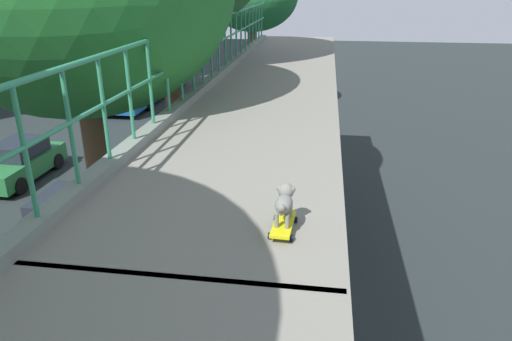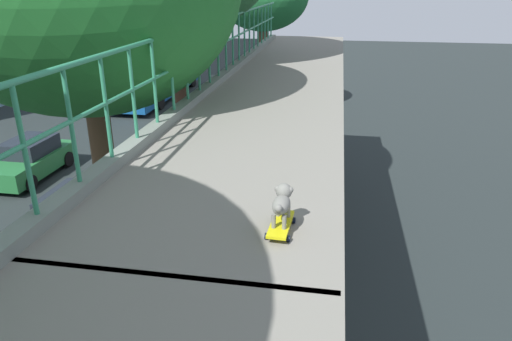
# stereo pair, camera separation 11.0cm
# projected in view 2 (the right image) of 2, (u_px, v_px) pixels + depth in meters

# --- Properties ---
(car_black_fifth) EXTENTS (1.75, 4.09, 1.45)m
(car_black_fifth) POSITION_uv_depth(u_px,v_px,m) (80.00, 213.00, 13.62)
(car_black_fifth) COLOR black
(car_black_fifth) RESTS_ON ground
(car_green_sixth) EXTENTS (1.81, 3.92, 1.45)m
(car_green_sixth) POSITION_uv_depth(u_px,v_px,m) (30.00, 159.00, 17.69)
(car_green_sixth) COLOR #216631
(car_green_sixth) RESTS_ON ground
(city_bus) EXTENTS (2.52, 10.28, 3.26)m
(city_bus) POSITION_uv_depth(u_px,v_px,m) (157.00, 69.00, 29.38)
(city_bus) COLOR navy
(city_bus) RESTS_ON ground
(toy_skateboard) EXTENTS (0.22, 0.49, 0.08)m
(toy_skateboard) POSITION_uv_depth(u_px,v_px,m) (281.00, 224.00, 3.86)
(toy_skateboard) COLOR gold
(toy_skateboard) RESTS_ON overpass_deck
(small_dog) EXTENTS (0.16, 0.40, 0.29)m
(small_dog) POSITION_uv_depth(u_px,v_px,m) (282.00, 201.00, 3.83)
(small_dog) COLOR slate
(small_dog) RESTS_ON toy_skateboard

